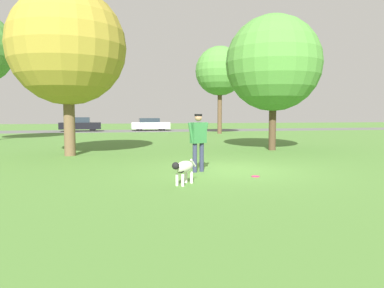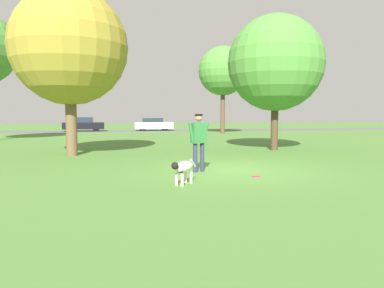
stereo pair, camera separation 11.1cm
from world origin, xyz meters
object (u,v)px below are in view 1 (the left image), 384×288
Objects in this scene: parked_car_white at (150,124)px; tree_near_right at (273,63)px; dog at (184,168)px; parked_car_black at (80,124)px; tree_far_right at (220,71)px; frisbee at (255,176)px; person at (198,137)px; tree_near_left at (67,47)px.

tree_near_right is at bearing -81.11° from parked_car_white.
parked_car_black is at bearing -131.19° from dog.
tree_far_right reaches higher than parked_car_black.
tree_far_right is (7.69, 23.09, 5.05)m from dog.
parked_car_white reaches higher than frisbee.
tree_far_right is at bearing 47.45° from person.
dog is 0.23× the size of parked_car_white.
person is 0.22× the size of tree_far_right.
frisbee is 0.06× the size of parked_car_white.
tree_far_right is (1.93, 15.36, 1.40)m from tree_near_right.
tree_near_left is 0.88× the size of tree_far_right.
tree_near_left reaches higher than tree_near_right.
dog is at bearing -108.42° from tree_far_right.
person is at bearing -107.99° from tree_far_right.
dog is 10.30m from tree_near_right.
dog is at bearing -161.17° from frisbee.
parked_car_white is at bearing 76.25° from tree_near_left.
parked_car_black is at bearing 115.12° from tree_near_right.
tree_near_left reaches higher than dog.
tree_near_right reaches higher than dog.
parked_car_black reaches higher than parked_car_white.
parked_car_white is (1.46, 28.22, -0.37)m from person.
dog is 0.22× the size of parked_car_black.
parked_car_black is at bearing -179.91° from parked_car_white.
person is 0.25× the size of tree_near_left.
tree_near_left is at bearing -176.71° from tree_near_right.
tree_near_right reaches higher than parked_car_black.
parked_car_black is (-10.49, 22.37, -3.36)m from tree_near_right.
frisbee is at bearing -78.52° from parked_car_black.
tree_near_left is 1.66× the size of parked_car_black.
tree_near_right is (5.76, 7.73, 3.65)m from dog.
tree_far_right is at bearing -158.54° from dog.
tree_near_right is 1.55× the size of parked_car_black.
tree_near_right is at bearing 3.29° from tree_near_left.
person is 28.26m from parked_car_white.
tree_near_left is 23.87m from parked_car_white.
parked_car_black is at bearing 103.14° from frisbee.
parked_car_white is at bearing -1.57° from parked_car_black.
person reaches higher than dog.
parked_car_white is at bearing -144.42° from dog.
person is 2.13m from dog.
tree_near_left is at bearing 103.32° from person.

